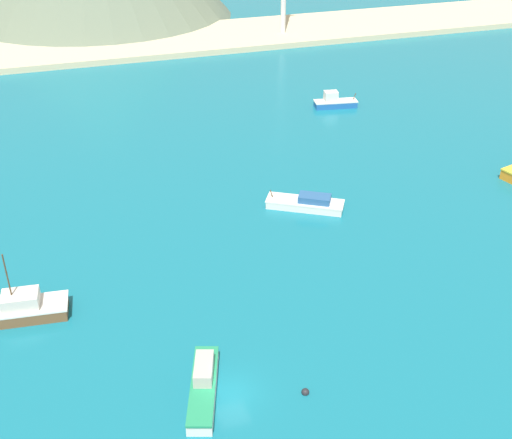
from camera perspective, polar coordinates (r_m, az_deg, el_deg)
The scene contains 7 objects.
ground at distance 78.22m, azimuth -8.20°, elevation 0.22°, with size 260.00×280.00×0.50m.
fishing_boat_0 at distance 54.10m, azimuth -4.59°, elevation -14.10°, with size 4.62×8.95×2.30m.
fishing_boat_2 at distance 65.04m, azimuth -20.57°, elevation -7.39°, with size 11.17×4.32×7.00m.
fishing_boat_3 at distance 78.65m, azimuth 4.43°, elevation 1.43°, with size 9.30×7.00×1.95m.
fishing_boat_6 at distance 109.99m, azimuth 6.83°, elevation 10.11°, with size 7.28×3.33×2.73m.
buoy_0 at distance 54.52m, azimuth 4.31°, elevation -14.73°, with size 0.65×0.65×0.65m.
beach_strip at distance 145.17m, azimuth -13.79°, elevation 14.37°, with size 247.00×23.58×1.20m, color beige.
Camera 1 is at (-10.00, -37.09, 38.69)m, focal length 46.05 mm.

